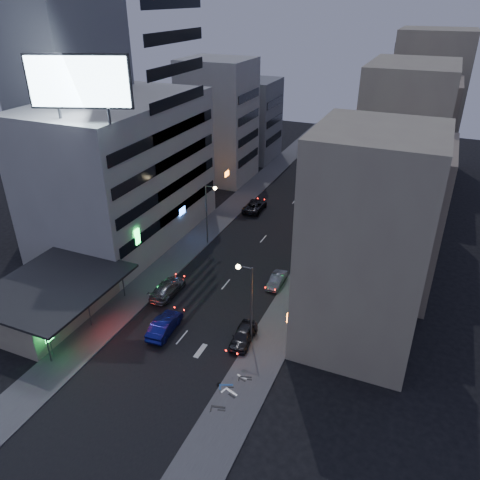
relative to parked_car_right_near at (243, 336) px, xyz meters
The scene contains 29 objects.
ground 8.02m from the parked_car_right_near, 134.56° to the right, with size 180.00×180.00×0.00m, color black.
sidewalk_left 27.87m from the parked_car_right_near, 119.22° to the left, with size 4.00×120.00×0.12m, color #4C4C4F.
sidewalk_right 24.44m from the parked_car_right_near, 84.36° to the left, with size 4.00×120.00×0.12m, color #4C4C4F.
food_court 19.88m from the parked_car_right_near, 169.29° to the right, with size 11.00×13.00×3.88m.
white_building 28.00m from the parked_car_right_near, 147.65° to the left, with size 14.00×24.00×18.00m, color #B4B4AF.
grey_tower 39.53m from the parked_car_right_near, 151.28° to the left, with size 10.00×14.00×34.00m, color slate.
shophouse_near 14.04m from the parked_car_right_near, 27.11° to the left, with size 10.00×11.00×20.00m, color tan.
shophouse_mid 20.42m from the parked_car_right_near, 58.75° to the left, with size 11.00×12.00×16.00m, color gray.
shophouse_far 32.45m from the parked_car_right_near, 72.22° to the left, with size 10.00×14.00×22.00m, color tan.
far_left_a 45.57m from the parked_car_right_near, 118.22° to the left, with size 11.00×10.00×20.00m, color #B4B4AF.
far_left_b 57.00m from the parked_car_right_near, 112.44° to the left, with size 12.00×10.00×15.00m, color slate.
far_right_a 46.15m from the parked_car_right_near, 77.41° to the left, with size 11.00×12.00×18.00m, color gray.
far_right_b 60.29m from the parked_car_right_near, 79.89° to the left, with size 12.00×12.00×24.00m, color tan.
billboard 28.31m from the parked_car_right_near, 167.02° to the left, with size 9.52×3.75×6.20m.
street_lamp_right_near 4.64m from the parked_car_right_near, 45.91° to the left, with size 1.60×0.44×8.02m.
street_lamp_left 20.49m from the parked_car_right_near, 125.19° to the left, with size 1.60×0.44×8.02m.
street_lamp_right_far 34.62m from the parked_car_right_near, 89.49° to the left, with size 1.60×0.44×8.02m.
parked_car_right_near is the anchor object (origin of this frame).
parked_car_right_mid 10.48m from the parked_car_right_near, 91.59° to the left, with size 1.35×3.87×1.27m, color gray.
parked_car_left 30.28m from the parked_car_right_near, 109.43° to the left, with size 2.52×5.47×1.52m, color #232327.
parked_car_right_far 29.69m from the parked_car_right_near, 92.21° to the left, with size 1.93×4.74×1.37m, color #9B9CA2.
road_car_blue 7.67m from the parked_car_right_near, 167.93° to the right, with size 1.71×4.91×1.62m, color navy.
road_car_silver 11.37m from the parked_car_right_near, 158.80° to the left, with size 2.16×5.33×1.55m, color gray.
person 1.53m from the parked_car_right_near, 62.65° to the left, with size 0.56×0.37×1.53m, color black.
scooter_black_a 8.05m from the parked_car_right_near, 76.76° to the right, with size 1.75×0.58×1.07m, color black, non-canonical shape.
scooter_silver_a 6.72m from the parked_car_right_near, 70.49° to the right, with size 1.90×0.63×1.16m, color #B9BAC1, non-canonical shape.
scooter_blue 5.56m from the parked_car_right_near, 75.33° to the right, with size 1.74×0.58×1.06m, color navy, non-canonical shape.
scooter_black_b 4.72m from the parked_car_right_near, 57.70° to the right, with size 1.68×0.56×1.03m, color black, non-canonical shape.
scooter_silver_b 4.89m from the parked_car_right_near, 62.52° to the right, with size 1.66×0.55×1.01m, color #B5B9BD, non-canonical shape.
Camera 1 is at (18.87, -26.06, 28.97)m, focal length 35.00 mm.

